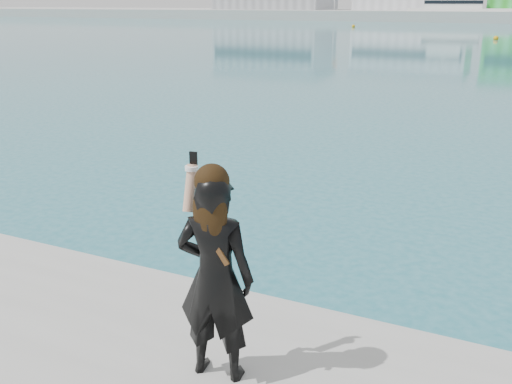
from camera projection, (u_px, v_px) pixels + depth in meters
motor_yacht at (456, 9)px, 109.42m from camera, size 19.05×6.70×8.72m
buoy_near at (496, 40)px, 57.21m from camera, size 0.50×0.50×0.50m
buoy_far at (353, 27)px, 86.20m from camera, size 0.50×0.50×0.50m
woman at (215, 272)px, 4.20m from camera, size 0.65×0.47×1.72m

